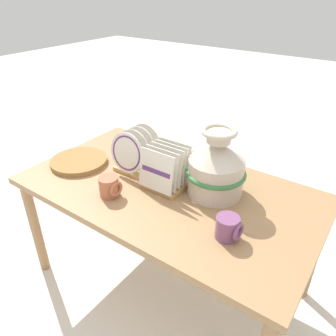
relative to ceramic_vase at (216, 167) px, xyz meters
name	(u,v)px	position (x,y,z in m)	size (l,w,h in m)	color
ground_plane	(168,280)	(-0.21, -0.09, -0.81)	(14.00, 14.00, 0.00)	silver
display_table	(168,198)	(-0.21, -0.09, -0.21)	(1.46, 0.83, 0.66)	#9E754C
ceramic_vase	(216,167)	(0.00, 0.00, 0.00)	(0.28, 0.28, 0.33)	beige
dish_rack_round_plates	(135,155)	(-0.45, -0.06, -0.05)	(0.21, 0.19, 0.24)	tan
dish_rack_square_plates	(165,172)	(-0.23, -0.10, -0.06)	(0.20, 0.18, 0.22)	tan
wicker_charger_stack	(79,161)	(-0.76, -0.18, -0.13)	(0.31, 0.31, 0.03)	olive
mug_terracotta_glaze	(110,187)	(-0.39, -0.31, -0.09)	(0.10, 0.09, 0.10)	#B76647
mug_plum_glaze	(228,228)	(0.20, -0.25, -0.09)	(0.10, 0.09, 0.10)	#7A4770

